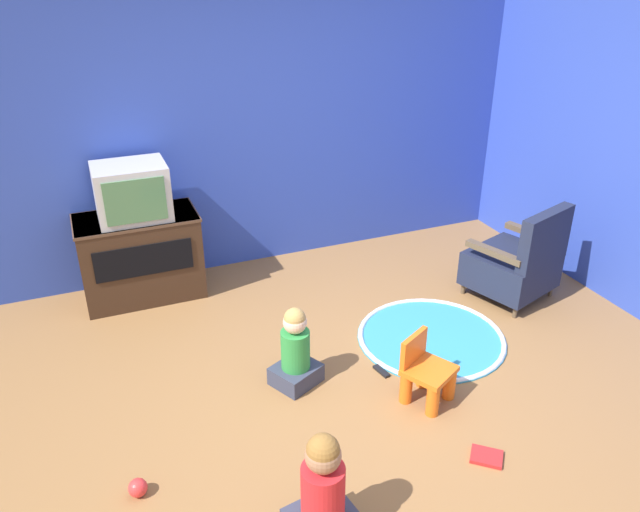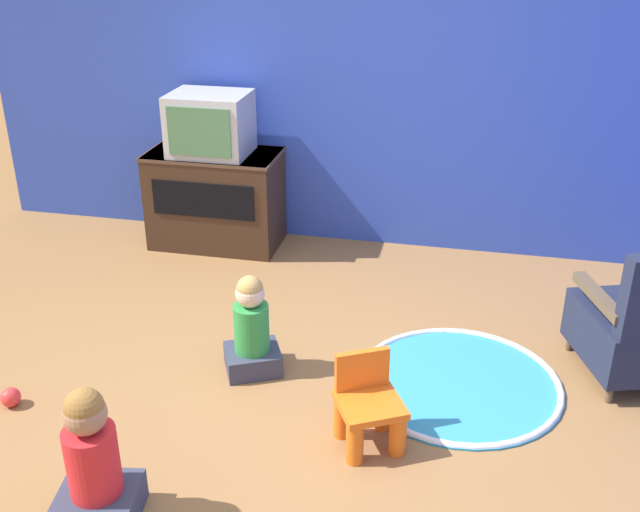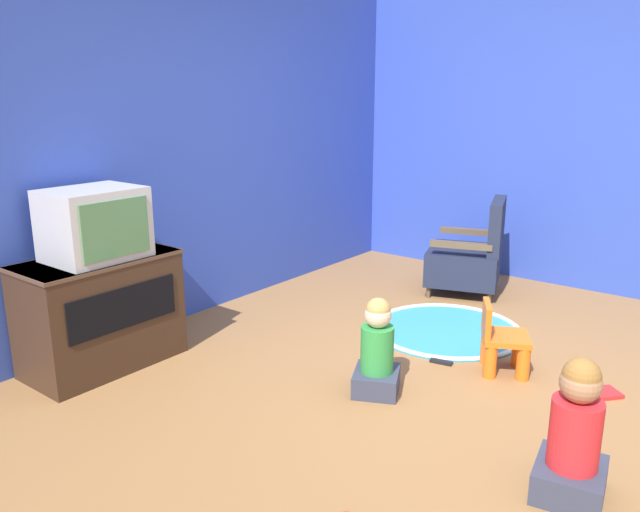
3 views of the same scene
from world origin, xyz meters
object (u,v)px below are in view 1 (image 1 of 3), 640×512
Objects in this scene: television at (132,192)px; remote_control at (381,371)px; child_watching_left at (323,495)px; child_watching_center at (295,352)px; book at (486,457)px; tv_cabinet at (141,255)px; toy_ball at (138,488)px; black_armchair at (516,263)px; yellow_kid_chair at (426,375)px.

television reaches higher than remote_control.
remote_control is (0.90, 1.10, -0.27)m from child_watching_left.
child_watching_center reaches higher than book.
child_watching_center is at bearing -64.04° from television.
tv_cabinet is at bearing 27.38° from remote_control.
toy_ball is (-1.14, -0.60, -0.20)m from child_watching_center.
television is 3.61× the size of remote_control.
remote_control is at bearing 0.35° from black_armchair.
remote_control is (1.38, -1.75, -0.37)m from tv_cabinet.
television is 1.24× the size of yellow_kid_chair.
television reaches higher than tv_cabinet.
remote_control is at bearing -38.00° from book.
television is 0.66× the size of black_armchair.
yellow_kid_chair is at bearing -54.27° from tv_cabinet.
tv_cabinet is 4.21× the size of book.
child_watching_left is at bearing -129.99° from child_watching_center.
child_watching_center is 1.31m from toy_ball.
book reaches higher than remote_control.
tv_cabinet is at bearing 89.95° from child_watching_left.
television is 3.26m from book.
television is (0.00, -0.02, 0.57)m from tv_cabinet.
yellow_kid_chair is 4.33× the size of toy_ball.
black_armchair is at bearing -90.96° from book.
child_watching_left is at bearing -172.71° from yellow_kid_chair.
toy_ball is (-0.84, 0.63, -0.23)m from child_watching_left.
black_armchair is at bearing 24.23° from child_watching_left.
yellow_kid_chair reaches higher than toy_ball.
toy_ball is at bearing 94.30° from remote_control.
black_armchair is (2.90, -1.23, -0.05)m from tv_cabinet.
tv_cabinet is 1.16× the size of black_armchair.
yellow_kid_chair is 2.92× the size of remote_control.
toy_ball is 2.00m from book.
child_watching_center is (-0.73, 0.48, 0.07)m from yellow_kid_chair.
black_armchair reaches higher than toy_ball.
book is at bearing -14.48° from toy_ball.
toy_ball reaches higher than book.
child_watching_left reaches higher than child_watching_center.
yellow_kid_chair reaches higher than book.
tv_cabinet is 1.66× the size of child_watching_center.
child_watching_center is (-2.12, -0.39, -0.07)m from black_armchair.
yellow_kid_chair is at bearing 3.60° from toy_ball.
child_watching_left is at bearing 47.36° from book.
yellow_kid_chair is at bearing -59.08° from child_watching_center.
black_armchair is at bearing -23.00° from tv_cabinet.
black_armchair reaches higher than yellow_kid_chair.
yellow_kid_chair is 1.88m from toy_ball.
book is at bearing 29.69° from black_armchair.
child_watching_left is (0.47, -2.85, -0.09)m from tv_cabinet.
tv_cabinet is 2.26m from remote_control.
remote_control is (-0.14, 0.35, -0.18)m from yellow_kid_chair.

